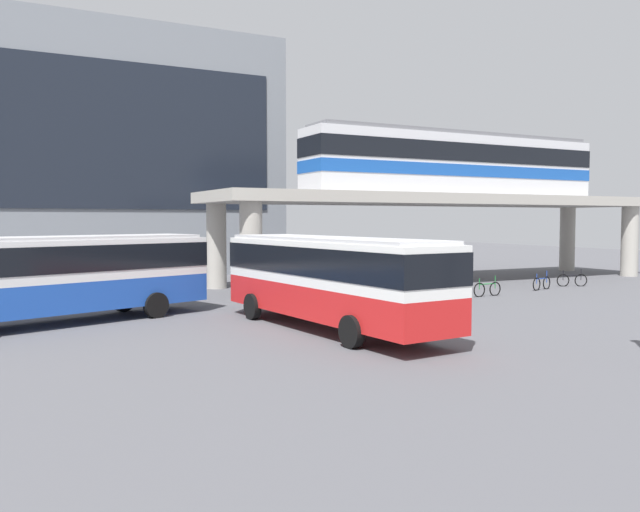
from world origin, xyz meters
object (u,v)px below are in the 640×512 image
(bicycle_red, at_px, (428,290))
(bus_main, at_px, (330,273))
(train, at_px, (455,164))
(pedestrian_near_building, at_px, (269,286))
(bicycle_green, at_px, (487,289))
(bus_secondary, at_px, (64,270))
(station_building, at_px, (45,153))
(bicycle_blue, at_px, (542,283))
(bicycle_black, at_px, (572,280))

(bicycle_red, bearing_deg, bus_main, -145.03)
(train, height_order, pedestrian_near_building, train)
(bus_main, xyz_separation_m, bicycle_green, (11.61, 5.05, -1.63))
(train, height_order, bus_secondary, train)
(train, bearing_deg, station_building, 144.13)
(train, distance_m, bicycle_blue, 9.36)
(train, height_order, bicycle_green, train)
(train, xyz_separation_m, pedestrian_near_building, (-14.63, -5.17, -6.45))
(bicycle_blue, distance_m, bicycle_black, 3.00)
(bus_secondary, height_order, bicycle_blue, bus_secondary)
(bus_main, relative_size, bicycle_blue, 6.42)
(train, bearing_deg, bus_secondary, -164.32)
(bicycle_blue, height_order, bicycle_green, same)
(bicycle_blue, bearing_deg, bicycle_green, -168.61)
(bicycle_blue, xyz_separation_m, bicycle_red, (-7.54, 0.13, 0.00))
(station_building, xyz_separation_m, bicycle_red, (15.62, -22.13, -7.99))
(pedestrian_near_building, bearing_deg, bus_main, -95.50)
(train, bearing_deg, bicycle_green, -117.28)
(bicycle_green, height_order, bicycle_black, same)
(train, relative_size, bicycle_blue, 11.56)
(bicycle_black, distance_m, pedestrian_near_building, 18.58)
(station_building, distance_m, pedestrian_near_building, 23.73)
(bicycle_black, bearing_deg, bicycle_red, -177.67)
(station_building, xyz_separation_m, bicycle_blue, (23.16, -22.26, -7.99))
(bicycle_green, bearing_deg, train, 62.72)
(station_building, height_order, bus_secondary, station_building)
(bicycle_blue, xyz_separation_m, bicycle_black, (2.95, 0.56, 0.00))
(bicycle_black, relative_size, pedestrian_near_building, 0.94)
(train, bearing_deg, bicycle_black, -55.22)
(bicycle_red, xyz_separation_m, pedestrian_near_building, (-8.08, 0.93, 0.47))
(bus_secondary, distance_m, bicycle_black, 27.38)
(bicycle_red, bearing_deg, bus_secondary, -178.42)
(bicycle_blue, height_order, bicycle_black, same)
(bicycle_red, bearing_deg, station_building, 125.22)
(station_building, bearing_deg, bicycle_black, -39.73)
(bus_main, distance_m, bicycle_blue, 17.44)
(bus_main, height_order, pedestrian_near_building, bus_main)
(bicycle_blue, distance_m, bicycle_red, 7.54)
(bicycle_green, relative_size, pedestrian_near_building, 1.02)
(station_building, bearing_deg, bicycle_red, -54.78)
(station_building, distance_m, bicycle_green, 30.72)
(bus_main, xyz_separation_m, bicycle_blue, (16.30, 6.00, -1.63))
(bicycle_blue, height_order, pedestrian_near_building, pedestrian_near_building)
(train, bearing_deg, pedestrian_near_building, -160.52)
(train, relative_size, bicycle_black, 12.18)
(station_building, xyz_separation_m, bicycle_green, (18.47, -23.21, -7.99))
(bus_main, distance_m, bicycle_green, 12.77)
(station_building, relative_size, train, 1.54)
(bus_secondary, xyz_separation_m, bicycle_green, (19.68, -0.61, -1.63))
(bicycle_black, xyz_separation_m, pedestrian_near_building, (-18.57, 0.50, 0.47))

